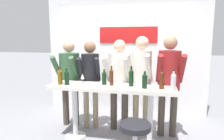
# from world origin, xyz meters

# --- Properties ---
(ground_plane) EXTENTS (40.00, 40.00, 0.00)m
(ground_plane) POSITION_xyz_m (0.00, 0.00, 0.00)
(ground_plane) COLOR gray
(back_wall) EXTENTS (3.69, 0.12, 2.67)m
(back_wall) POSITION_xyz_m (0.00, 1.45, 1.34)
(back_wall) COLOR white
(back_wall) RESTS_ON ground_plane
(tasting_table) EXTENTS (2.09, 0.50, 0.96)m
(tasting_table) POSITION_xyz_m (0.00, 0.00, 0.78)
(tasting_table) COLOR silver
(tasting_table) RESTS_ON ground_plane
(bar_stool) EXTENTS (0.44, 0.44, 0.62)m
(bar_stool) POSITION_xyz_m (0.47, -0.65, 0.42)
(bar_stool) COLOR silver
(bar_stool) RESTS_ON ground_plane
(person_far_left) EXTENTS (0.47, 0.55, 1.69)m
(person_far_left) POSITION_xyz_m (-0.93, 0.44, 1.04)
(person_far_left) COLOR #473D33
(person_far_left) RESTS_ON ground_plane
(person_left) EXTENTS (0.45, 0.57, 1.68)m
(person_left) POSITION_xyz_m (-0.50, 0.42, 1.05)
(person_left) COLOR gray
(person_left) RESTS_ON ground_plane
(person_center_left) EXTENTS (0.51, 0.59, 1.71)m
(person_center_left) POSITION_xyz_m (0.06, 0.44, 1.05)
(person_center_left) COLOR #473D33
(person_center_left) RESTS_ON ground_plane
(person_center) EXTENTS (0.48, 0.60, 1.77)m
(person_center) POSITION_xyz_m (0.46, 0.41, 1.11)
(person_center) COLOR gray
(person_center) RESTS_ON ground_plane
(person_center_right) EXTENTS (0.47, 0.57, 1.78)m
(person_center_right) POSITION_xyz_m (0.94, 0.37, 1.10)
(person_center_right) COLOR #473D33
(person_center_right) RESTS_ON ground_plane
(wine_bottle_0) EXTENTS (0.08, 0.08, 0.26)m
(wine_bottle_0) POSITION_xyz_m (-0.13, 0.06, 1.08)
(wine_bottle_0) COLOR black
(wine_bottle_0) RESTS_ON tasting_table
(wine_bottle_1) EXTENTS (0.08, 0.08, 0.28)m
(wine_bottle_1) POSITION_xyz_m (-0.73, -0.10, 1.09)
(wine_bottle_1) COLOR black
(wine_bottle_1) RESTS_ON tasting_table
(wine_bottle_2) EXTENTS (0.08, 0.08, 0.31)m
(wine_bottle_2) POSITION_xyz_m (0.97, -0.12, 1.11)
(wine_bottle_2) COLOR #B7BCC1
(wine_bottle_2) RESTS_ON tasting_table
(wine_bottle_3) EXTENTS (0.08, 0.08, 0.33)m
(wine_bottle_3) POSITION_xyz_m (0.33, 0.04, 1.11)
(wine_bottle_3) COLOR black
(wine_bottle_3) RESTS_ON tasting_table
(wine_bottle_4) EXTENTS (0.07, 0.07, 0.33)m
(wine_bottle_4) POSITION_xyz_m (0.81, -0.04, 1.11)
(wine_bottle_4) COLOR #4C1E0F
(wine_bottle_4) RESTS_ON tasting_table
(wine_bottle_5) EXTENTS (0.08, 0.08, 0.29)m
(wine_bottle_5) POSITION_xyz_m (-0.87, -0.08, 1.10)
(wine_bottle_5) COLOR brown
(wine_bottle_5) RESTS_ON tasting_table
(wine_bottle_6) EXTENTS (0.06, 0.06, 0.32)m
(wine_bottle_6) POSITION_xyz_m (-0.00, 0.03, 1.11)
(wine_bottle_6) COLOR #4C1E0F
(wine_bottle_6) RESTS_ON tasting_table
(wine_bottle_7) EXTENTS (0.08, 0.08, 0.27)m
(wine_bottle_7) POSITION_xyz_m (0.55, -0.06, 1.09)
(wine_bottle_7) COLOR black
(wine_bottle_7) RESTS_ON tasting_table
(wine_glass_0) EXTENTS (0.07, 0.07, 0.18)m
(wine_glass_0) POSITION_xyz_m (-0.50, 0.02, 1.09)
(wine_glass_0) COLOR silver
(wine_glass_0) RESTS_ON tasting_table
(wine_glass_1) EXTENTS (0.07, 0.07, 0.18)m
(wine_glass_1) POSITION_xyz_m (0.18, -0.07, 1.09)
(wine_glass_1) COLOR silver
(wine_glass_1) RESTS_ON tasting_table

